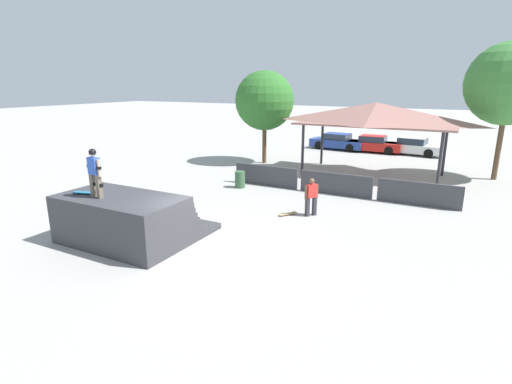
% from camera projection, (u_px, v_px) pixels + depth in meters
% --- Properties ---
extents(ground_plane, '(160.00, 160.00, 0.00)m').
position_uv_depth(ground_plane, '(201.00, 249.00, 12.95)').
color(ground_plane, '#A3A09B').
extents(quarter_pipe_ramp, '(4.25, 3.88, 1.63)m').
position_uv_depth(quarter_pipe_ramp, '(128.00, 220.00, 13.47)').
color(quarter_pipe_ramp, '#38383D').
rests_on(quarter_pipe_ramp, ground).
extents(skater_on_deck, '(0.68, 0.25, 1.59)m').
position_uv_depth(skater_on_deck, '(94.00, 170.00, 12.67)').
color(skater_on_deck, '#6B6051').
rests_on(skater_on_deck, quarter_pipe_ramp).
extents(skateboard_on_deck, '(0.85, 0.46, 0.09)m').
position_uv_depth(skateboard_on_deck, '(86.00, 192.00, 13.26)').
color(skateboard_on_deck, blue).
rests_on(skateboard_on_deck, quarter_pipe_ramp).
extents(bystander_walking, '(0.45, 0.56, 1.55)m').
position_uv_depth(bystander_walking, '(311.00, 195.00, 15.96)').
color(bystander_walking, '#2D2D33').
rests_on(bystander_walking, ground).
extents(skateboard_on_ground, '(0.61, 0.75, 0.09)m').
position_uv_depth(skateboard_on_ground, '(288.00, 214.00, 16.24)').
color(skateboard_on_ground, red).
rests_on(skateboard_on_ground, ground).
extents(barrier_fence, '(11.00, 0.12, 1.05)m').
position_uv_depth(barrier_fence, '(335.00, 184.00, 19.09)').
color(barrier_fence, '#3D3D42').
rests_on(barrier_fence, ground).
extents(pavilion_shelter, '(8.62, 4.01, 4.15)m').
position_uv_depth(pavilion_shelter, '(376.00, 114.00, 22.43)').
color(pavilion_shelter, '#2D2D33').
rests_on(pavilion_shelter, ground).
extents(tree_beside_pavilion, '(4.35, 4.35, 7.33)m').
position_uv_depth(tree_beside_pavilion, '(509.00, 84.00, 20.89)').
color(tree_beside_pavilion, brown).
rests_on(tree_beside_pavilion, ground).
extents(tree_far_back, '(3.82, 3.82, 5.99)m').
position_uv_depth(tree_far_back, '(265.00, 101.00, 25.81)').
color(tree_far_back, brown).
rests_on(tree_far_back, ground).
extents(trash_bin, '(0.52, 0.52, 0.85)m').
position_uv_depth(trash_bin, '(240.00, 179.00, 20.41)').
color(trash_bin, '#385B3D').
rests_on(trash_bin, ground).
extents(parked_car_blue, '(4.47, 2.16, 1.27)m').
position_uv_depth(parked_car_blue, '(338.00, 142.00, 32.17)').
color(parked_car_blue, navy).
rests_on(parked_car_blue, ground).
extents(parked_car_red, '(4.15, 1.82, 1.27)m').
position_uv_depth(parked_car_red, '(374.00, 144.00, 30.85)').
color(parked_car_red, red).
rests_on(parked_car_red, ground).
extents(parked_car_white, '(4.30, 2.21, 1.27)m').
position_uv_depth(parked_car_white, '(413.00, 147.00, 29.78)').
color(parked_car_white, silver).
rests_on(parked_car_white, ground).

